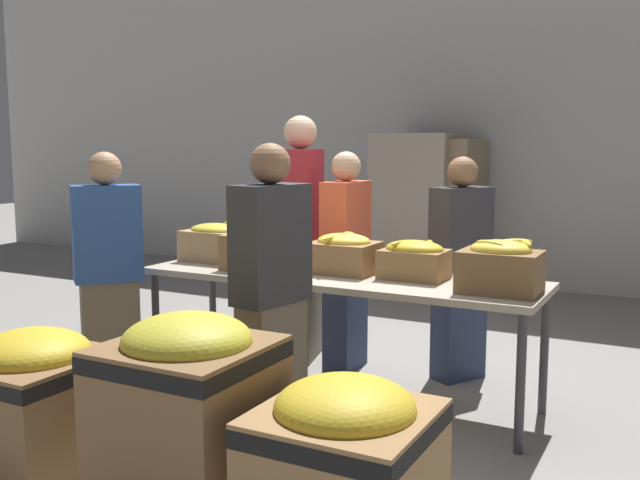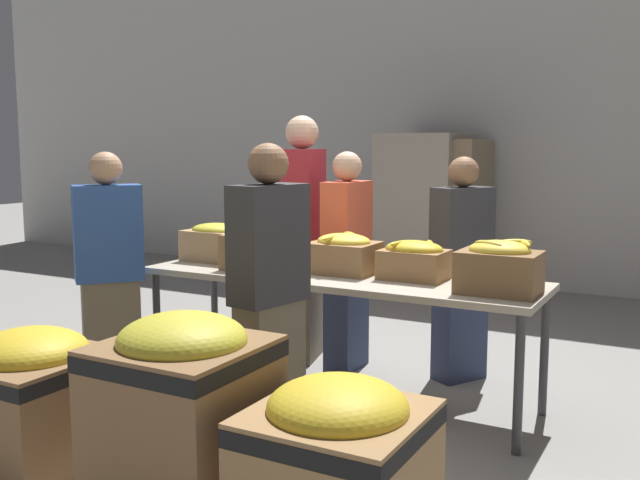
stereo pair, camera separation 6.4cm
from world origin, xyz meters
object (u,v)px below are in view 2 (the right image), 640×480
at_px(volunteer_3, 269,295).
at_px(donation_bin_1, 184,409).
at_px(sorting_table, 338,283).
at_px(banana_box_0, 217,241).
at_px(banana_box_3, 414,259).
at_px(volunteer_0, 110,275).
at_px(banana_box_4, 499,267).
at_px(pallet_stack_1, 423,214).
at_px(volunteer_1, 461,270).
at_px(donation_bin_2, 338,465).
at_px(volunteer_4, 302,240).
at_px(volunteer_2, 347,262).
at_px(donation_bin_0, 32,394).
at_px(banana_box_2, 344,253).
at_px(pallet_stack_0, 444,217).
at_px(banana_box_1, 260,247).

height_order(volunteer_3, donation_bin_1, volunteer_3).
relative_size(sorting_table, donation_bin_1, 2.86).
xyz_separation_m(banana_box_0, volunteer_3, (0.97, -0.84, -0.13)).
bearing_deg(banana_box_3, volunteer_0, -158.75).
bearing_deg(banana_box_4, pallet_stack_1, 116.51).
bearing_deg(volunteer_1, banana_box_4, 59.88).
distance_m(donation_bin_2, pallet_stack_1, 5.32).
relative_size(volunteer_3, volunteer_4, 0.89).
distance_m(volunteer_2, donation_bin_0, 2.27).
bearing_deg(banana_box_4, volunteer_0, -167.39).
relative_size(volunteer_2, volunteer_4, 0.86).
height_order(volunteer_1, pallet_stack_1, pallet_stack_1).
bearing_deg(volunteer_2, donation_bin_2, 25.68).
xyz_separation_m(volunteer_1, volunteer_2, (-0.78, -0.16, 0.02)).
xyz_separation_m(banana_box_4, donation_bin_0, (-1.89, -1.50, -0.57)).
xyz_separation_m(banana_box_2, banana_box_3, (0.46, 0.01, -0.00)).
distance_m(sorting_table, pallet_stack_0, 3.61).
bearing_deg(sorting_table, pallet_stack_0, 98.66).
bearing_deg(volunteer_1, banana_box_2, -11.24).
height_order(volunteer_0, volunteer_1, volunteer_0).
bearing_deg(volunteer_2, volunteer_0, -43.61).
relative_size(volunteer_1, pallet_stack_0, 0.92).
relative_size(banana_box_0, pallet_stack_1, 0.25).
distance_m(donation_bin_1, pallet_stack_0, 5.21).
relative_size(volunteer_1, volunteer_4, 0.84).
relative_size(donation_bin_0, pallet_stack_1, 0.40).
xyz_separation_m(donation_bin_0, pallet_stack_1, (0.11, 5.06, 0.48)).
distance_m(banana_box_0, banana_box_2, 0.99).
relative_size(donation_bin_0, donation_bin_2, 0.97).
height_order(banana_box_2, volunteer_1, volunteer_1).
distance_m(volunteer_4, donation_bin_0, 2.29).
bearing_deg(donation_bin_0, banana_box_3, 51.47).
bearing_deg(banana_box_4, volunteer_1, 120.06).
xyz_separation_m(volunteer_1, volunteer_3, (-0.58, -1.47, 0.04)).
bearing_deg(volunteer_1, pallet_stack_0, -129.06).
relative_size(banana_box_2, donation_bin_0, 0.59).
bearing_deg(volunteer_2, donation_bin_1, 7.86).
relative_size(banana_box_3, pallet_stack_1, 0.23).
height_order(volunteer_0, pallet_stack_1, pallet_stack_1).
bearing_deg(banana_box_3, volunteer_4, 153.62).
bearing_deg(volunteer_4, banana_box_0, -48.65).
xyz_separation_m(banana_box_0, banana_box_1, (0.47, -0.17, 0.01)).
distance_m(banana_box_1, volunteer_2, 0.73).
bearing_deg(donation_bin_2, donation_bin_0, -180.00).
distance_m(banana_box_0, pallet_stack_0, 3.51).
bearing_deg(banana_box_2, volunteer_4, 138.64).
xyz_separation_m(volunteer_1, donation_bin_2, (0.26, -2.30, -0.37)).
bearing_deg(volunteer_0, banana_box_1, -17.47).
xyz_separation_m(banana_box_1, pallet_stack_0, (-0.02, 3.66, -0.12)).
bearing_deg(banana_box_1, volunteer_2, 64.62).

